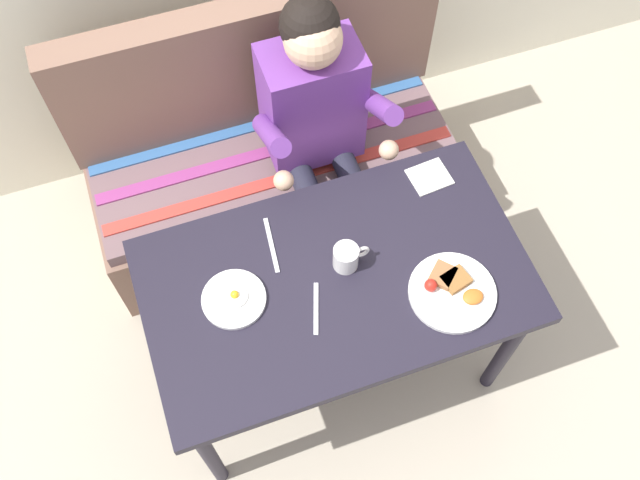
# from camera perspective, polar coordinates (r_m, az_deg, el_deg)

# --- Properties ---
(ground_plane) EXTENTS (8.00, 8.00, 0.00)m
(ground_plane) POSITION_cam_1_polar(r_m,az_deg,el_deg) (2.86, 1.01, -9.49)
(ground_plane) COLOR #B1A590
(table) EXTENTS (1.20, 0.70, 0.73)m
(table) POSITION_cam_1_polar(r_m,az_deg,el_deg) (2.26, 1.26, -4.03)
(table) COLOR black
(table) RESTS_ON ground
(couch) EXTENTS (1.44, 0.56, 1.00)m
(couch) POSITION_cam_1_polar(r_m,az_deg,el_deg) (2.91, -4.04, 6.31)
(couch) COLOR #7E5D4D
(couch) RESTS_ON ground
(person) EXTENTS (0.45, 0.61, 1.21)m
(person) POSITION_cam_1_polar(r_m,az_deg,el_deg) (2.50, -0.13, 9.59)
(person) COLOR #6B368D
(person) RESTS_ON ground
(plate_breakfast) EXTENTS (0.27, 0.27, 0.05)m
(plate_breakfast) POSITION_cam_1_polar(r_m,az_deg,el_deg) (2.19, 10.61, -4.00)
(plate_breakfast) COLOR white
(plate_breakfast) RESTS_ON table
(plate_eggs) EXTENTS (0.20, 0.20, 0.04)m
(plate_eggs) POSITION_cam_1_polar(r_m,az_deg,el_deg) (2.16, -6.99, -4.74)
(plate_eggs) COLOR white
(plate_eggs) RESTS_ON table
(coffee_mug) EXTENTS (0.12, 0.08, 0.09)m
(coffee_mug) POSITION_cam_1_polar(r_m,az_deg,el_deg) (2.17, 2.17, -1.37)
(coffee_mug) COLOR white
(coffee_mug) RESTS_ON table
(napkin) EXTENTS (0.14, 0.12, 0.01)m
(napkin) POSITION_cam_1_polar(r_m,az_deg,el_deg) (2.40, 8.85, 5.07)
(napkin) COLOR silver
(napkin) RESTS_ON table
(fork) EXTENTS (0.07, 0.17, 0.00)m
(fork) POSITION_cam_1_polar(r_m,az_deg,el_deg) (2.14, -0.33, -5.56)
(fork) COLOR silver
(fork) RESTS_ON table
(knife) EXTENTS (0.04, 0.20, 0.00)m
(knife) POSITION_cam_1_polar(r_m,az_deg,el_deg) (2.24, -3.95, -0.41)
(knife) COLOR silver
(knife) RESTS_ON table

